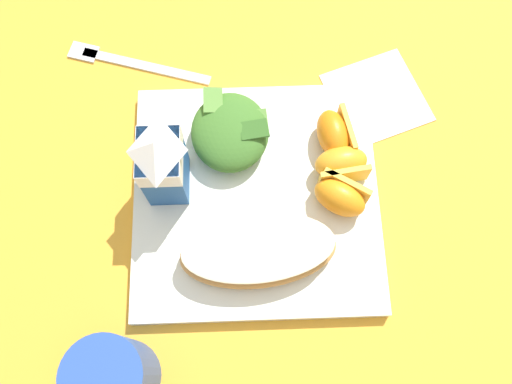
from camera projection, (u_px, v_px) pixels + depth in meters
The scene contains 11 objects.
ground at pixel (256, 199), 0.63m from camera, with size 3.00×3.00×0.00m, color gold.
white_plate at pixel (256, 197), 0.62m from camera, with size 0.28×0.28×0.02m, color white.
cheesy_pizza_bread at pixel (262, 250), 0.58m from camera, with size 0.09×0.18×0.04m.
green_salad_pile at pixel (230, 132), 0.62m from camera, with size 0.10×0.09×0.04m.
milk_carton at pixel (162, 162), 0.56m from camera, with size 0.06×0.04×0.11m.
orange_wedge_front at pixel (340, 196), 0.59m from camera, with size 0.06×0.07×0.04m.
orange_wedge_middle at pixel (341, 164), 0.61m from camera, with size 0.04×0.06×0.04m.
orange_wedge_rear at pixel (335, 134), 0.62m from camera, with size 0.07×0.05×0.04m.
paper_napkin at pixel (377, 97), 0.67m from camera, with size 0.11×0.11×0.00m, color white.
metal_fork at pixel (127, 61), 0.69m from camera, with size 0.07×0.19×0.01m.
drinking_blue_cup at pixel (114, 377), 0.52m from camera, with size 0.08×0.08×0.10m, color #284CA3.
Camera 1 is at (-0.20, 0.01, 0.60)m, focal length 37.72 mm.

